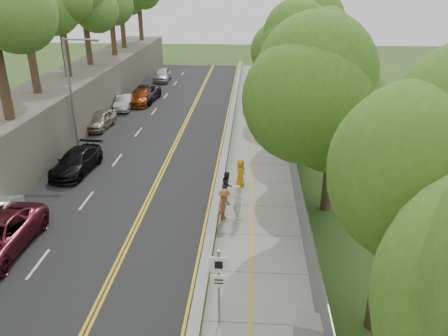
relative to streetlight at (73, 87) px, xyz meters
name	(u,v)px	position (x,y,z in m)	size (l,w,h in m)	color
ground	(200,271)	(10.46, -14.00, -4.64)	(140.00, 140.00, 0.00)	#33511E
road	(152,146)	(5.06, 1.00, -4.62)	(11.20, 66.00, 0.04)	black
sidewalk	(258,148)	(13.01, 1.00, -4.61)	(4.20, 66.00, 0.05)	gray
jersey_barrier	(227,144)	(10.71, 1.00, -4.34)	(0.42, 66.00, 0.60)	#83ED1E
rock_embankment	(43,118)	(-3.04, 1.00, -2.64)	(5.00, 66.00, 4.00)	#595147
chainlink_fence	(287,136)	(15.11, 1.00, -3.64)	(0.04, 66.00, 2.00)	slate
trees_fenceside	(327,53)	(17.46, 1.00, 2.36)	(7.00, 66.00, 14.00)	#467620
streetlight	(73,87)	(0.00, 0.00, 0.00)	(2.52, 0.22, 8.00)	gray
signpost	(219,280)	(11.51, -17.02, -2.68)	(0.62, 0.09, 3.10)	gray
construction_barrel	(262,111)	(13.46, 9.22, -4.14)	(0.55, 0.55, 0.90)	orange
concrete_block	(311,329)	(14.76, -17.52, -4.22)	(1.11, 0.83, 0.74)	gray
car_3	(77,162)	(1.29, -4.11, -3.89)	(1.99, 4.89, 1.42)	black
car_4	(100,120)	(-0.14, 4.80, -3.89)	(1.67, 4.14, 1.41)	tan
car_5	(124,102)	(0.26, 10.66, -3.93)	(1.41, 4.04, 1.33)	#A7AAAE
car_6	(144,94)	(1.46, 13.58, -3.85)	(2.48, 5.37, 1.49)	black
car_7	(142,96)	(1.46, 12.77, -3.89)	(1.98, 4.86, 1.41)	maroon
car_8	(162,74)	(1.46, 23.23, -3.81)	(1.86, 4.62, 1.57)	#B2B2B6
painter_0	(240,173)	(11.91, -5.48, -3.74)	(0.83, 0.54, 1.70)	gold
painter_1	(238,202)	(11.91, -9.41, -3.63)	(0.70, 0.46, 1.92)	silver
painter_2	(227,184)	(11.21, -7.01, -3.81)	(0.75, 0.59, 1.55)	black
painter_3	(224,204)	(11.21, -9.57, -3.73)	(1.11, 0.64, 1.72)	#9C522B
person_far	(275,104)	(14.66, 10.15, -3.75)	(0.98, 0.41, 1.67)	black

